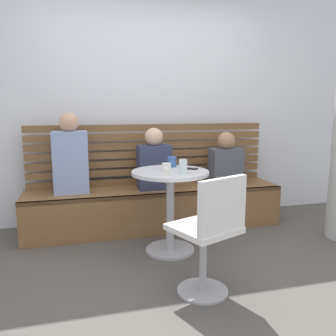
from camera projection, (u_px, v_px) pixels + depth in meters
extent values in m
plane|color=#514C47|center=(191.00, 280.00, 2.62)|extent=(8.00, 8.00, 0.00)
cube|color=silver|center=(146.00, 93.00, 3.94)|extent=(5.20, 0.10, 2.90)
cube|color=brown|center=(156.00, 208.00, 3.73)|extent=(2.70, 0.52, 0.44)
cube|color=brown|center=(161.00, 195.00, 3.47)|extent=(2.70, 0.04, 0.04)
cube|color=brown|center=(151.00, 180.00, 3.92)|extent=(2.65, 0.04, 0.07)
cube|color=brown|center=(151.00, 171.00, 3.90)|extent=(2.65, 0.04, 0.07)
cube|color=brown|center=(151.00, 162.00, 3.88)|extent=(2.65, 0.04, 0.07)
cube|color=brown|center=(151.00, 154.00, 3.86)|extent=(2.65, 0.04, 0.07)
cube|color=brown|center=(151.00, 145.00, 3.85)|extent=(2.65, 0.04, 0.07)
cube|color=brown|center=(150.00, 136.00, 3.83)|extent=(2.65, 0.04, 0.07)
cube|color=brown|center=(150.00, 128.00, 3.81)|extent=(2.65, 0.04, 0.07)
cylinder|color=#ADADB2|center=(170.00, 249.00, 3.16)|extent=(0.44, 0.44, 0.02)
cylinder|color=#ADADB2|center=(170.00, 212.00, 3.10)|extent=(0.07, 0.07, 0.69)
cylinder|color=silver|center=(170.00, 173.00, 3.04)|extent=(0.68, 0.68, 0.03)
cylinder|color=#ADADB2|center=(203.00, 291.00, 2.45)|extent=(0.36, 0.36, 0.02)
cylinder|color=#ADADB2|center=(203.00, 262.00, 2.42)|extent=(0.05, 0.05, 0.45)
cube|color=white|center=(204.00, 228.00, 2.37)|extent=(0.52, 0.52, 0.04)
cube|color=white|center=(223.00, 206.00, 2.21)|extent=(0.38, 0.19, 0.36)
cube|color=#8C9EC6|center=(71.00, 162.00, 3.45)|extent=(0.34, 0.22, 0.62)
sphere|color=tan|center=(69.00, 122.00, 3.38)|extent=(0.19, 0.19, 0.19)
cube|color=#333851|center=(154.00, 167.00, 3.64)|extent=(0.34, 0.22, 0.46)
sphere|color=#DBB293|center=(154.00, 137.00, 3.59)|extent=(0.19, 0.19, 0.19)
cube|color=#4C515B|center=(226.00, 167.00, 3.82)|extent=(0.34, 0.22, 0.41)
sphere|color=#A37A5B|center=(226.00, 141.00, 3.77)|extent=(0.19, 0.19, 0.19)
cylinder|color=silver|center=(183.00, 166.00, 2.90)|extent=(0.07, 0.07, 0.12)
cylinder|color=white|center=(167.00, 167.00, 3.02)|extent=(0.08, 0.08, 0.07)
cylinder|color=#3D5B9E|center=(172.00, 162.00, 3.24)|extent=(0.08, 0.08, 0.09)
cylinder|color=silver|center=(166.00, 172.00, 2.85)|extent=(0.06, 0.06, 0.05)
cube|color=black|center=(190.00, 169.00, 3.13)|extent=(0.15, 0.14, 0.01)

